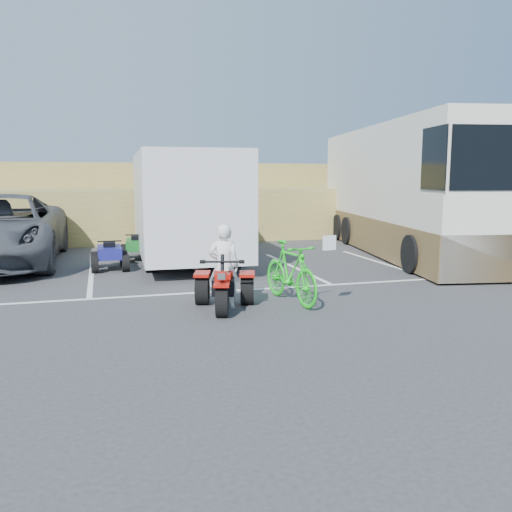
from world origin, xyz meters
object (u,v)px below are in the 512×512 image
object	(u,v)px
rv_motorhome	(408,199)
rider	(224,266)
green_dirt_bike	(290,272)
quad_atv_green	(137,260)
quad_atv_blue	(110,270)
red_trike_atv	(224,310)
cargo_trailer	(185,203)

from	to	relation	value
rv_motorhome	rider	bearing A→B (deg)	-131.90
green_dirt_bike	quad_atv_green	xyz separation A→B (m)	(-2.59, 6.47, -0.61)
quad_atv_blue	rv_motorhome	bearing A→B (deg)	4.30
rider	rv_motorhome	size ratio (longest dim) A/B	0.14
rider	quad_atv_blue	bearing A→B (deg)	-52.55
rider	green_dirt_bike	xyz separation A→B (m)	(1.37, 0.09, -0.20)
rider	green_dirt_bike	distance (m)	1.39
rider	rv_motorhome	world-z (taller)	rv_motorhome
rv_motorhome	red_trike_atv	bearing A→B (deg)	-131.37
rv_motorhome	quad_atv_green	world-z (taller)	rv_motorhome
cargo_trailer	quad_atv_green	distance (m)	2.27
rv_motorhome	quad_atv_green	bearing A→B (deg)	-174.19
rider	rv_motorhome	distance (m)	9.63
red_trike_atv	rv_motorhome	xyz separation A→B (m)	(7.58, 6.06, 1.75)
red_trike_atv	rider	xyz separation A→B (m)	(0.04, 0.14, 0.81)
quad_atv_blue	quad_atv_green	size ratio (longest dim) A/B	1.01
cargo_trailer	rv_motorhome	size ratio (longest dim) A/B	0.59
red_trike_atv	rider	world-z (taller)	rider
red_trike_atv	rv_motorhome	bearing A→B (deg)	54.15
quad_atv_green	quad_atv_blue	bearing A→B (deg)	-113.88
green_dirt_bike	quad_atv_blue	distance (m)	6.05
green_dirt_bike	red_trike_atv	bearing A→B (deg)	179.87
quad_atv_blue	red_trike_atv	bearing A→B (deg)	-69.88
rider	green_dirt_bike	bearing A→B (deg)	-160.91
quad_atv_blue	quad_atv_green	world-z (taller)	quad_atv_blue
green_dirt_bike	cargo_trailer	size ratio (longest dim) A/B	0.30
cargo_trailer	quad_atv_blue	world-z (taller)	cargo_trailer
quad_atv_green	cargo_trailer	bearing A→B (deg)	-16.34
green_dirt_bike	quad_atv_green	bearing A→B (deg)	102.46
green_dirt_bike	rv_motorhome	xyz separation A→B (m)	(6.17, 5.83, 1.14)
quad_atv_green	green_dirt_bike	bearing A→B (deg)	-63.74
cargo_trailer	quad_atv_green	size ratio (longest dim) A/B	5.30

